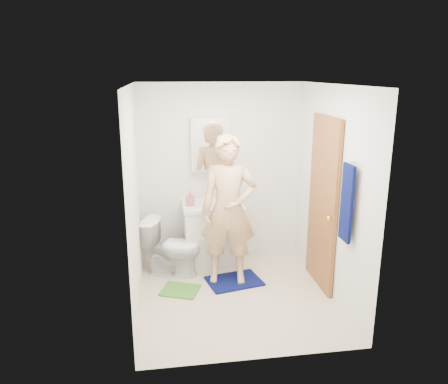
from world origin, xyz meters
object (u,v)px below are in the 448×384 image
Objects in this scene: toilet at (172,247)px; soap_dispenser at (190,198)px; medicine_cabinet at (210,144)px; man at (229,210)px; toothbrush_cup at (229,197)px; vanity_cabinet at (213,235)px; towel at (347,203)px.

soap_dispenser is at bearing -34.56° from toilet.
medicine_cabinet is 1.04m from man.
man reaches higher than toilet.
man reaches higher than toothbrush_cup.
toothbrush_cup is (0.24, 0.10, 0.50)m from vanity_cabinet.
soap_dispenser is 0.11× the size of man.
toothbrush_cup is at bearing 22.74° from vanity_cabinet.
vanity_cabinet is 0.78m from man.
toilet is at bearing 165.07° from man.
toothbrush_cup is at bearing 120.62° from towel.
medicine_cabinet is 1.43m from toilet.
soap_dispenser is (-0.30, -0.06, 0.55)m from vanity_cabinet.
vanity_cabinet is 0.60m from toilet.
medicine_cabinet is at bearing 90.00° from vanity_cabinet.
towel reaches higher than soap_dispenser.
toothbrush_cup is at bearing -47.87° from toilet.
medicine_cabinet reaches higher than toothbrush_cup.
soap_dispenser is at bearing -169.37° from vanity_cabinet.
vanity_cabinet is at bearing 128.47° from towel.
vanity_cabinet is at bearing -47.52° from toilet.
vanity_cabinet is at bearing -157.26° from toothbrush_cup.
medicine_cabinet is 0.95× the size of toilet.
soap_dispenser reaches higher than vanity_cabinet.
vanity_cabinet is at bearing -90.00° from medicine_cabinet.
medicine_cabinet reaches higher than vanity_cabinet.
medicine_cabinet is (0.00, 0.22, 1.20)m from vanity_cabinet.
toilet is 0.40× the size of man.
toilet is at bearing -143.14° from soap_dispenser.
toilet is 0.93m from man.
vanity_cabinet is at bearing 112.63° from man.
toilet is (-1.73, 1.24, -0.88)m from towel.
soap_dispenser is at bearing -163.79° from toothbrush_cup.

